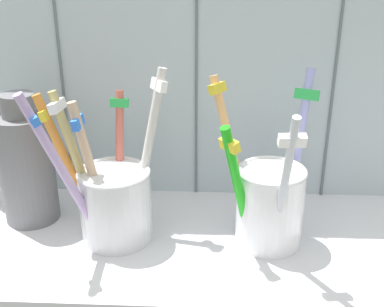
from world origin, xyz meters
The scene contains 5 objects.
counter_slab centered at (0.00, 0.00, 1.00)cm, with size 64.00×22.00×2.00cm, color silver.
tile_wall_back centered at (0.00, 12.00, 22.50)cm, with size 64.00×2.20×45.00cm.
toothbrush_cup_left centered at (-8.48, -0.14, 6.99)cm, with size 13.30×11.05×18.35cm.
toothbrush_cup_right centered at (8.06, -0.13, 7.03)cm, with size 11.94×13.64×17.76cm.
ceramic_vase centered at (-18.82, 3.73, 8.77)cm, with size 6.12×6.12×15.02cm.
Camera 1 is at (2.14, -46.12, 32.25)cm, focal length 46.62 mm.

